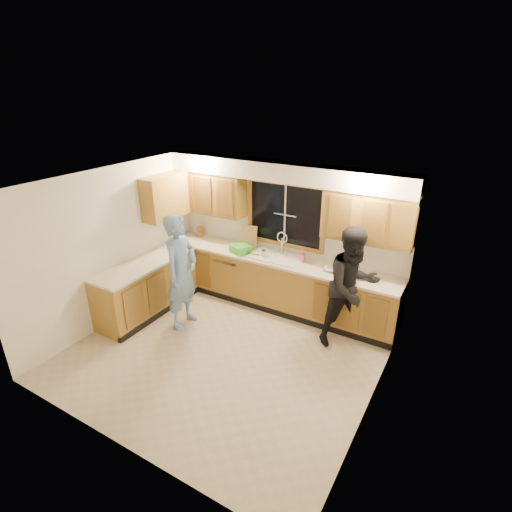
{
  "coord_description": "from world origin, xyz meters",
  "views": [
    {
      "loc": [
        2.8,
        -3.89,
        3.65
      ],
      "look_at": [
        0.15,
        0.65,
        1.35
      ],
      "focal_mm": 28.0,
      "sensor_mm": 36.0,
      "label": 1
    }
  ],
  "objects_px": {
    "knife_block": "(200,232)",
    "dishwasher": "(235,274)",
    "man": "(181,272)",
    "soap_bottle": "(302,256)",
    "sink": "(276,261)",
    "woman": "(352,287)",
    "stove": "(122,302)",
    "bowl": "(332,269)",
    "dish_crate": "(240,249)"
  },
  "relations": [
    {
      "from": "bowl",
      "to": "man",
      "type": "bearing_deg",
      "value": -147.92
    },
    {
      "from": "knife_block",
      "to": "dishwasher",
      "type": "bearing_deg",
      "value": -16.92
    },
    {
      "from": "knife_block",
      "to": "bowl",
      "type": "xyz_separation_m",
      "value": [
        2.72,
        -0.18,
        -0.07
      ]
    },
    {
      "from": "woman",
      "to": "soap_bottle",
      "type": "relative_size",
      "value": 8.92
    },
    {
      "from": "knife_block",
      "to": "bowl",
      "type": "distance_m",
      "value": 2.73
    },
    {
      "from": "dishwasher",
      "to": "woman",
      "type": "xyz_separation_m",
      "value": [
        2.28,
        -0.37,
        0.51
      ]
    },
    {
      "from": "man",
      "to": "woman",
      "type": "xyz_separation_m",
      "value": [
        2.44,
        0.89,
        -0.02
      ]
    },
    {
      "from": "woman",
      "to": "knife_block",
      "type": "bearing_deg",
      "value": 118.52
    },
    {
      "from": "sink",
      "to": "stove",
      "type": "bearing_deg",
      "value": -134.61
    },
    {
      "from": "dishwasher",
      "to": "dish_crate",
      "type": "bearing_deg",
      "value": -27.67
    },
    {
      "from": "dish_crate",
      "to": "bowl",
      "type": "bearing_deg",
      "value": 3.3
    },
    {
      "from": "soap_bottle",
      "to": "man",
      "type": "bearing_deg",
      "value": -136.59
    },
    {
      "from": "sink",
      "to": "bowl",
      "type": "distance_m",
      "value": 0.99
    },
    {
      "from": "woman",
      "to": "man",
      "type": "bearing_deg",
      "value": 148.24
    },
    {
      "from": "man",
      "to": "bowl",
      "type": "xyz_separation_m",
      "value": [
        1.99,
        1.25,
        0.02
      ]
    },
    {
      "from": "knife_block",
      "to": "dish_crate",
      "type": "distance_m",
      "value": 1.12
    },
    {
      "from": "knife_block",
      "to": "soap_bottle",
      "type": "bearing_deg",
      "value": -8.11
    },
    {
      "from": "stove",
      "to": "knife_block",
      "type": "height_order",
      "value": "knife_block"
    },
    {
      "from": "dishwasher",
      "to": "soap_bottle",
      "type": "distance_m",
      "value": 1.42
    },
    {
      "from": "sink",
      "to": "man",
      "type": "relative_size",
      "value": 0.46
    },
    {
      "from": "sink",
      "to": "dishwasher",
      "type": "relative_size",
      "value": 1.05
    },
    {
      "from": "sink",
      "to": "woman",
      "type": "height_order",
      "value": "woman"
    },
    {
      "from": "stove",
      "to": "dish_crate",
      "type": "distance_m",
      "value": 2.13
    },
    {
      "from": "sink",
      "to": "bowl",
      "type": "xyz_separation_m",
      "value": [
        0.99,
        -0.03,
        0.08
      ]
    },
    {
      "from": "stove",
      "to": "woman",
      "type": "height_order",
      "value": "woman"
    },
    {
      "from": "sink",
      "to": "woman",
      "type": "relative_size",
      "value": 0.47
    },
    {
      "from": "dish_crate",
      "to": "dishwasher",
      "type": "bearing_deg",
      "value": 152.33
    },
    {
      "from": "knife_block",
      "to": "soap_bottle",
      "type": "xyz_separation_m",
      "value": [
        2.16,
        -0.08,
        0.01
      ]
    },
    {
      "from": "stove",
      "to": "bowl",
      "type": "height_order",
      "value": "bowl"
    },
    {
      "from": "dishwasher",
      "to": "dish_crate",
      "type": "distance_m",
      "value": 0.62
    },
    {
      "from": "dishwasher",
      "to": "dish_crate",
      "type": "height_order",
      "value": "dish_crate"
    },
    {
      "from": "dishwasher",
      "to": "stove",
      "type": "relative_size",
      "value": 0.91
    },
    {
      "from": "sink",
      "to": "bowl",
      "type": "height_order",
      "value": "sink"
    },
    {
      "from": "sink",
      "to": "man",
      "type": "bearing_deg",
      "value": -128.22
    },
    {
      "from": "man",
      "to": "dish_crate",
      "type": "relative_size",
      "value": 6.26
    },
    {
      "from": "sink",
      "to": "soap_bottle",
      "type": "height_order",
      "value": "sink"
    },
    {
      "from": "man",
      "to": "knife_block",
      "type": "bearing_deg",
      "value": 19.95
    },
    {
      "from": "dish_crate",
      "to": "sink",
      "type": "bearing_deg",
      "value": 10.51
    },
    {
      "from": "woman",
      "to": "soap_bottle",
      "type": "xyz_separation_m",
      "value": [
        -1.01,
        0.46,
        0.11
      ]
    },
    {
      "from": "man",
      "to": "soap_bottle",
      "type": "bearing_deg",
      "value": -53.66
    },
    {
      "from": "dishwasher",
      "to": "soap_bottle",
      "type": "bearing_deg",
      "value": 4.15
    },
    {
      "from": "stove",
      "to": "man",
      "type": "xyz_separation_m",
      "value": [
        0.8,
        0.55,
        0.48
      ]
    },
    {
      "from": "dish_crate",
      "to": "woman",
      "type": "bearing_deg",
      "value": -7.17
    },
    {
      "from": "woman",
      "to": "soap_bottle",
      "type": "distance_m",
      "value": 1.11
    },
    {
      "from": "bowl",
      "to": "stove",
      "type": "bearing_deg",
      "value": -147.18
    },
    {
      "from": "man",
      "to": "soap_bottle",
      "type": "xyz_separation_m",
      "value": [
        1.43,
        1.35,
        0.09
      ]
    },
    {
      "from": "man",
      "to": "bowl",
      "type": "relative_size",
      "value": 7.86
    },
    {
      "from": "dishwasher",
      "to": "bowl",
      "type": "xyz_separation_m",
      "value": [
        1.84,
        -0.01,
        0.54
      ]
    },
    {
      "from": "sink",
      "to": "knife_block",
      "type": "relative_size",
      "value": 4.41
    },
    {
      "from": "man",
      "to": "knife_block",
      "type": "xyz_separation_m",
      "value": [
        -0.73,
        1.43,
        0.08
      ]
    }
  ]
}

